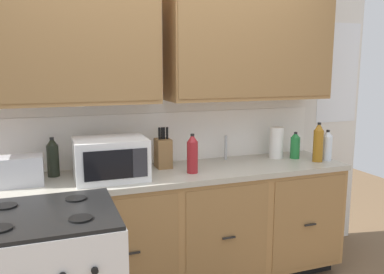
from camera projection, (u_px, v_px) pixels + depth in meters
wall_unit at (160, 69)px, 2.96m from camera, size 3.96×0.40×2.50m
counter_run at (170, 229)px, 2.97m from camera, size 2.79×0.64×0.92m
microwave at (111, 159)px, 2.68m from camera, size 0.48×0.37×0.28m
toaster at (20, 171)px, 2.54m from camera, size 0.28×0.18×0.19m
knife_block at (163, 153)px, 2.99m from camera, size 0.11×0.14×0.31m
sink_faucet at (226, 148)px, 3.26m from camera, size 0.02×0.02×0.20m
paper_towel_roll at (276, 143)px, 3.32m from camera, size 0.12×0.12×0.26m
bottle_amber at (318, 143)px, 3.18m from camera, size 0.08×0.08×0.32m
bottle_green at (295, 146)px, 3.30m from camera, size 0.08×0.08×0.22m
bottle_dark at (53, 157)px, 2.74m from camera, size 0.08×0.08×0.28m
bottle_red at (192, 154)px, 2.83m from camera, size 0.08×0.08×0.29m
bottle_clear at (327, 146)px, 3.23m from camera, size 0.08×0.08×0.25m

